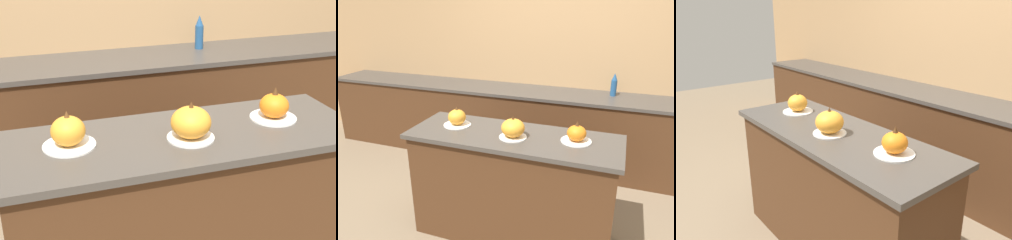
% 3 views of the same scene
% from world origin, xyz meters
% --- Properties ---
extents(wall_back, '(8.00, 0.06, 2.50)m').
position_xyz_m(wall_back, '(0.00, 1.73, 1.25)').
color(wall_back, tan).
rests_on(wall_back, ground_plane).
extents(kitchen_island, '(1.67, 0.60, 0.93)m').
position_xyz_m(kitchen_island, '(0.00, 0.00, 0.47)').
color(kitchen_island, '#4C2D19').
rests_on(kitchen_island, ground_plane).
extents(back_counter, '(6.00, 0.60, 0.91)m').
position_xyz_m(back_counter, '(0.00, 1.40, 0.46)').
color(back_counter, '#4C2D19').
rests_on(back_counter, ground_plane).
extents(pumpkin_cake_left, '(0.23, 0.23, 0.16)m').
position_xyz_m(pumpkin_cake_left, '(-0.51, 0.04, 1.00)').
color(pumpkin_cake_left, white).
rests_on(pumpkin_cake_left, kitchen_island).
extents(pumpkin_cake_center, '(0.21, 0.21, 0.18)m').
position_xyz_m(pumpkin_cake_center, '(0.01, -0.05, 1.01)').
color(pumpkin_cake_center, white).
rests_on(pumpkin_cake_center, kitchen_island).
extents(pumpkin_cake_right, '(0.23, 0.23, 0.16)m').
position_xyz_m(pumpkin_cake_right, '(0.48, 0.04, 0.99)').
color(pumpkin_cake_right, white).
rests_on(pumpkin_cake_right, kitchen_island).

